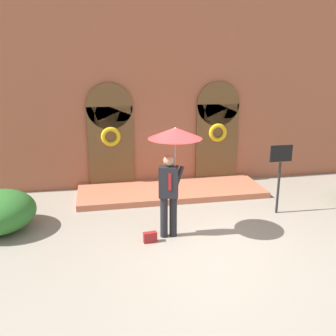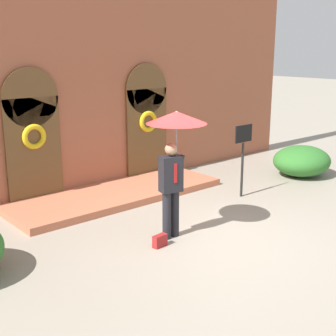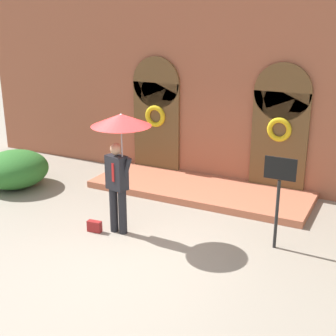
# 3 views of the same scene
# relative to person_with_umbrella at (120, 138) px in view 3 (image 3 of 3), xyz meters

# --- Properties ---
(ground_plane) EXTENTS (80.00, 80.00, 0.00)m
(ground_plane) POSITION_rel_person_with_umbrella_xyz_m (0.49, -0.43, -1.91)
(ground_plane) COLOR gray
(building_facade) EXTENTS (14.00, 2.30, 5.60)m
(building_facade) POSITION_rel_person_with_umbrella_xyz_m (0.49, 3.72, 0.77)
(building_facade) COLOR #9E563D
(building_facade) RESTS_ON ground
(person_with_umbrella) EXTENTS (1.10, 1.10, 2.36)m
(person_with_umbrella) POSITION_rel_person_with_umbrella_xyz_m (0.00, 0.00, 0.00)
(person_with_umbrella) COLOR black
(person_with_umbrella) RESTS_ON ground
(handbag) EXTENTS (0.29, 0.15, 0.22)m
(handbag) POSITION_rel_person_with_umbrella_xyz_m (-0.53, -0.20, -1.80)
(handbag) COLOR maroon
(handbag) RESTS_ON ground
(sign_post) EXTENTS (0.56, 0.06, 1.72)m
(sign_post) POSITION_rel_person_with_umbrella_xyz_m (2.78, 0.74, -0.75)
(sign_post) COLOR black
(sign_post) RESTS_ON ground
(shrub_left) EXTENTS (1.58, 1.65, 0.90)m
(shrub_left) POSITION_rel_person_with_umbrella_xyz_m (-3.71, 1.00, -1.46)
(shrub_left) COLOR #2D6B28
(shrub_left) RESTS_ON ground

